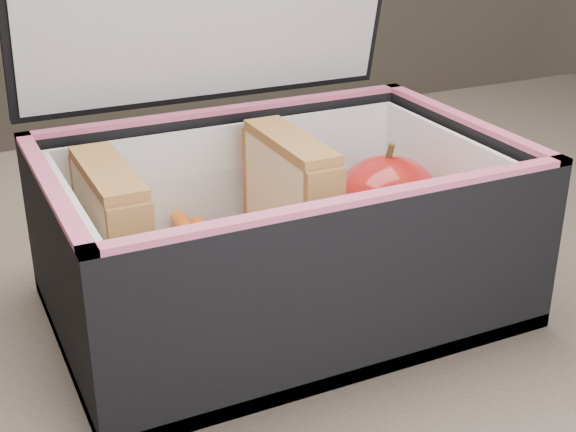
# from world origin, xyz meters

# --- Properties ---
(kitchen_table) EXTENTS (1.20, 0.80, 0.75)m
(kitchen_table) POSITION_xyz_m (0.00, 0.00, 0.66)
(kitchen_table) COLOR #66574F
(kitchen_table) RESTS_ON ground
(lunch_bag) EXTENTS (0.31, 0.25, 0.31)m
(lunch_bag) POSITION_xyz_m (-0.08, -0.03, 0.82)
(lunch_bag) COLOR black
(lunch_bag) RESTS_ON kitchen_table
(plastic_tub) EXTENTS (0.17, 0.12, 0.07)m
(plastic_tub) POSITION_xyz_m (-0.13, -0.02, 0.80)
(plastic_tub) COLOR white
(plastic_tub) RESTS_ON lunch_bag
(sandwich_left) EXTENTS (0.03, 0.10, 0.11)m
(sandwich_left) POSITION_xyz_m (-0.19, -0.02, 0.82)
(sandwich_left) COLOR beige
(sandwich_left) RESTS_ON plastic_tub
(sandwich_right) EXTENTS (0.03, 0.10, 0.11)m
(sandwich_right) POSITION_xyz_m (-0.07, -0.02, 0.82)
(sandwich_right) COLOR beige
(sandwich_right) RESTS_ON plastic_tub
(carrot_sticks) EXTENTS (0.04, 0.14, 0.03)m
(carrot_sticks) POSITION_xyz_m (-0.12, -0.02, 0.78)
(carrot_sticks) COLOR #DA5312
(carrot_sticks) RESTS_ON plastic_tub
(paper_napkin) EXTENTS (0.10, 0.11, 0.01)m
(paper_napkin) POSITION_xyz_m (0.01, -0.02, 0.77)
(paper_napkin) COLOR white
(paper_napkin) RESTS_ON lunch_bag
(red_apple) EXTENTS (0.11, 0.11, 0.08)m
(red_apple) POSITION_xyz_m (0.01, -0.02, 0.81)
(red_apple) COLOR maroon
(red_apple) RESTS_ON paper_napkin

